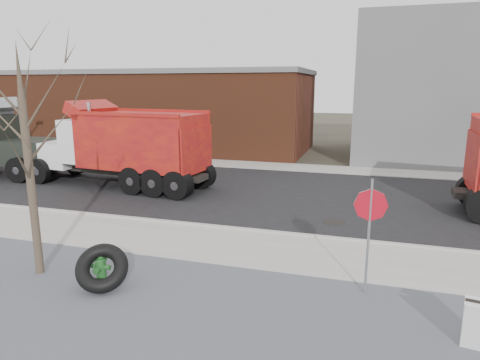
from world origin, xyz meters
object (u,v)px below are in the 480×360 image
(truck_tire, at_px, (102,268))
(stop_sign, at_px, (370,216))
(fire_hydrant, at_px, (101,268))
(dump_truck_red_b, at_px, (121,144))

(truck_tire, relative_size, stop_sign, 0.57)
(fire_hydrant, bearing_deg, stop_sign, 8.65)
(truck_tire, distance_m, dump_truck_red_b, 9.89)
(fire_hydrant, distance_m, dump_truck_red_b, 9.64)
(fire_hydrant, height_order, dump_truck_red_b, dump_truck_red_b)
(fire_hydrant, height_order, stop_sign, stop_sign)
(fire_hydrant, relative_size, stop_sign, 0.32)
(fire_hydrant, bearing_deg, truck_tire, -52.50)
(dump_truck_red_b, bearing_deg, stop_sign, 150.86)
(dump_truck_red_b, bearing_deg, fire_hydrant, 125.09)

